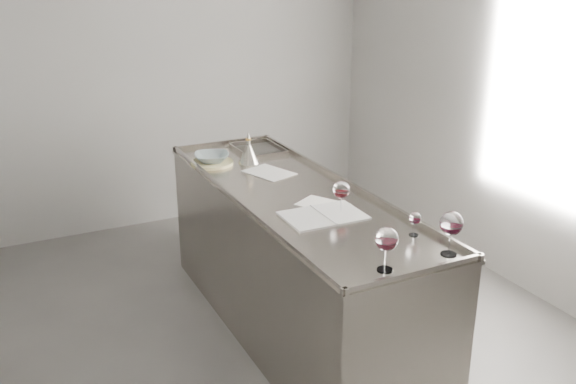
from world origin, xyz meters
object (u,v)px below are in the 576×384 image
wine_glass_left (386,240)px  wine_glass_small (415,219)px  ceramic_bowl (212,157)px  counter (294,264)px  notebook (323,216)px  wine_funnel (249,153)px  wine_glass_right (451,224)px  wine_glass_middle (341,191)px

wine_glass_left → wine_glass_small: bearing=36.0°
ceramic_bowl → counter: bearing=-72.5°
wine_glass_small → notebook: size_ratio=0.29×
wine_glass_left → wine_funnel: 1.77m
wine_glass_left → notebook: wine_glass_left is taller
ceramic_bowl → notebook: bearing=-79.6°
counter → notebook: (-0.03, -0.40, 0.47)m
wine_funnel → ceramic_bowl: bearing=162.3°
wine_glass_small → notebook: wine_glass_small is taller
wine_glass_left → notebook: size_ratio=0.48×
wine_glass_left → ceramic_bowl: 1.85m
wine_glass_left → wine_funnel: (0.09, 1.77, -0.08)m
wine_glass_small → wine_funnel: (-0.26, 1.51, -0.02)m
notebook → wine_glass_small: bearing=-54.1°
wine_glass_small → counter: bearing=107.8°
wine_glass_small → ceramic_bowl: wine_glass_small is taller
wine_glass_right → wine_funnel: 1.79m
wine_glass_middle → notebook: 0.17m
wine_glass_right → notebook: 0.75m
wine_glass_right → notebook: size_ratio=0.50×
wine_glass_middle → notebook: bearing=-178.0°
wine_glass_right → notebook: wine_glass_right is taller
counter → wine_glass_middle: (0.09, -0.40, 0.60)m
ceramic_bowl → wine_funnel: size_ratio=1.08×
wine_glass_middle → wine_glass_right: 0.71m
wine_glass_left → wine_glass_middle: 0.70m
wine_funnel → wine_glass_right: bearing=-81.2°
wine_glass_small → ceramic_bowl: (-0.50, 1.58, -0.04)m
counter → wine_glass_left: bearing=-94.7°
wine_glass_middle → notebook: (-0.11, -0.00, -0.13)m
wine_glass_small → wine_funnel: 1.53m
ceramic_bowl → wine_funnel: bearing=-17.7°
counter → wine_glass_small: 1.03m
wine_glass_right → notebook: bearing=114.0°
wine_funnel → notebook: bearing=-91.4°
wine_glass_middle → wine_glass_right: (0.19, -0.68, 0.02)m
wine_glass_left → ceramic_bowl: bearing=94.7°
counter → wine_glass_small: bearing=-72.2°
counter → wine_glass_right: bearing=-75.7°
wine_glass_middle → wine_funnel: 1.09m
notebook → wine_glass_right: bearing=-64.8°
wine_glass_right → ceramic_bowl: size_ratio=0.93×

